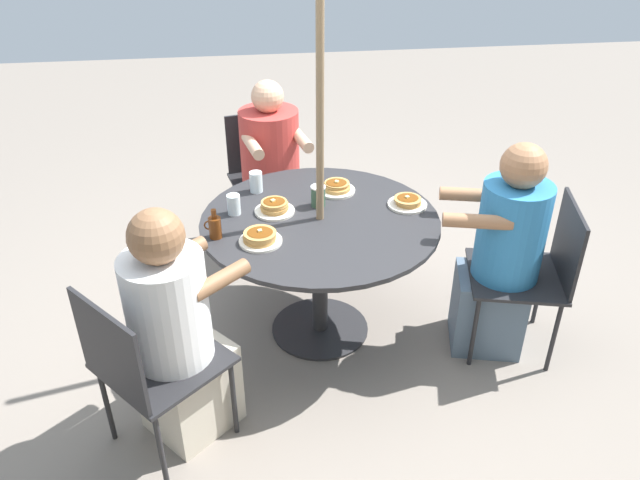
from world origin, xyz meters
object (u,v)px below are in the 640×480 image
Objects in this scene: patio_table at (320,238)px; pancake_plate_c at (408,202)px; patio_chair_north at (535,268)px; diner_east at (272,179)px; coffee_cup at (318,196)px; drinking_glass_b at (234,205)px; patio_chair_east at (265,170)px; diner_south at (177,337)px; syrup_bottle at (215,227)px; drinking_glass_a at (256,182)px; pancake_plate_b at (275,208)px; pancake_plate_a at (336,188)px; pancake_plate_d at (260,238)px; diner_north at (501,259)px; patio_chair_south at (144,363)px.

pancake_plate_c is at bearing -171.19° from patio_table.
diner_east is at bearing 61.03° from patio_chair_north.
coffee_cup is 0.45m from drinking_glass_b.
patio_table is 1.42× the size of patio_chair_east.
patio_chair_east is 0.74× the size of diner_south.
coffee_cup is at bearing 95.36° from diner_south.
patio_chair_east is at bearing -101.80° from drinking_glass_b.
diner_east is 10.94× the size of drinking_glass_b.
syrup_bottle is at bearing 12.80° from patio_table.
pancake_plate_b is at bearing 108.16° from drinking_glass_a.
syrup_bottle is at bearing 119.23° from diner_south.
coffee_cup is (-0.72, -0.76, 0.25)m from diner_south.
pancake_plate_a is 0.60m from drinking_glass_b.
pancake_plate_a is at bearing -132.59° from pancake_plate_d.
diner_north reaches higher than drinking_glass_a.
pancake_plate_d is (1.41, -0.07, 0.25)m from patio_chair_north.
pancake_plate_c is (-1.32, -0.81, 0.24)m from patio_chair_south.
syrup_bottle is at bearing 99.74° from diner_north.
patio_table is 1.05× the size of diner_east.
syrup_bottle is at bearing 25.56° from coffee_cup.
drinking_glass_b is at bearing 118.30° from diner_south.
drinking_glass_b is (0.92, -0.03, 0.03)m from pancake_plate_c.
diner_east is 1.63m from diner_south.
drinking_glass_a is (0.32, -0.21, -0.00)m from coffee_cup.
coffee_cup is at bearing -93.52° from patio_table.
pancake_plate_a is 1.82× the size of drinking_glass_a.
patio_chair_south is (1.76, 0.51, -0.04)m from diner_north.
coffee_cup is at bearing 94.59° from patio_chair_south.
diner_east reaches higher than drinking_glass_b.
patio_chair_north reaches higher than pancake_plate_b.
patio_chair_east is (1.15, -1.32, -0.04)m from diner_north.
patio_table is 0.95m from diner_north.
pancake_plate_a is 0.41m from pancake_plate_c.
patio_table is 10.70× the size of drinking_glass_a.
diner_north is at bearing 122.09° from diner_east.
drinking_glass_a is at bearing -117.46° from drinking_glass_b.
drinking_glass_a is (0.08, 0.75, 0.28)m from patio_chair_east.
diner_north is at bearing 154.74° from drinking_glass_a.
pancake_plate_d is at bearing 96.15° from diner_south.
patio_chair_east is 0.92m from pancake_plate_a.
patio_chair_north is 1.99m from patio_chair_south.
coffee_cup is at bearing 51.50° from pancake_plate_a.
drinking_glass_b is (1.53, -0.38, 0.28)m from patio_chair_north.
coffee_cup is (-0.20, 0.79, 0.26)m from diner_east.
patio_chair_south reaches higher than pancake_plate_b.
diner_north is 1.42m from drinking_glass_b.
pancake_plate_b is at bearing 88.16° from diner_north.
diner_north is 5.66× the size of pancake_plate_a.
diner_east is (0.19, -0.92, -0.08)m from patio_table.
pancake_plate_c reaches higher than patio_table.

